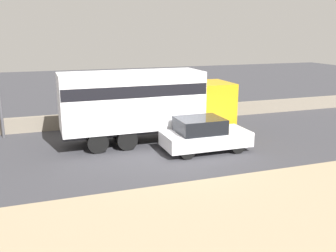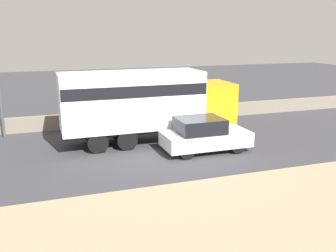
{
  "view_description": "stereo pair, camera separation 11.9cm",
  "coord_description": "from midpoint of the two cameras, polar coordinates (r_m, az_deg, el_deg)",
  "views": [
    {
      "loc": [
        -6.16,
        -14.91,
        5.39
      ],
      "look_at": [
        -0.49,
        1.27,
        1.03
      ],
      "focal_mm": 40.0,
      "sensor_mm": 36.0,
      "label": 1
    },
    {
      "loc": [
        -6.04,
        -14.95,
        5.39
      ],
      "look_at": [
        -0.49,
        1.27,
        1.03
      ],
      "focal_mm": 40.0,
      "sensor_mm": 36.0,
      "label": 2
    }
  ],
  "objects": [
    {
      "name": "stone_wall_backdrop",
      "position": [
        22.71,
        -3.25,
        1.6
      ],
      "size": [
        60.0,
        0.35,
        0.84
      ],
      "color": "gray",
      "rests_on": "ground_plane"
    },
    {
      "name": "box_truck",
      "position": [
        18.32,
        -3.69,
        3.81
      ],
      "size": [
        8.55,
        2.36,
        3.52
      ],
      "color": "gold",
      "rests_on": "ground_plane"
    },
    {
      "name": "ground_plane",
      "position": [
        17.01,
        2.77,
        -4.23
      ],
      "size": [
        80.0,
        80.0,
        0.0
      ],
      "primitive_type": "plane",
      "color": "#38383D"
    },
    {
      "name": "car_hatchback",
      "position": [
        17.21,
        5.3,
        -1.34
      ],
      "size": [
        3.98,
        1.85,
        1.58
      ],
      "color": "silver",
      "rests_on": "ground_plane"
    },
    {
      "name": "dirt_shoulder_foreground",
      "position": [
        11.96,
        14.19,
        -12.91
      ],
      "size": [
        60.0,
        6.15,
        0.04
      ],
      "color": "#9E896B",
      "rests_on": "ground_plane"
    }
  ]
}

